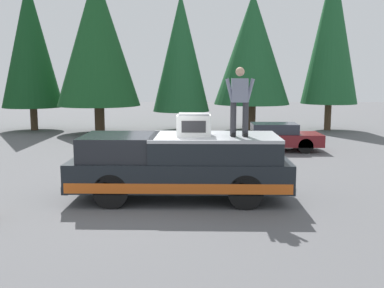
% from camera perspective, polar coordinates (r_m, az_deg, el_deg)
% --- Properties ---
extents(ground_plane, '(90.00, 90.00, 0.00)m').
position_cam_1_polar(ground_plane, '(11.53, -5.56, -7.20)').
color(ground_plane, '#565659').
extents(pickup_truck, '(2.01, 5.54, 1.65)m').
position_cam_1_polar(pickup_truck, '(11.52, -1.52, -2.71)').
color(pickup_truck, black).
rests_on(pickup_truck, ground).
extents(compressor_unit, '(0.65, 0.84, 0.56)m').
position_cam_1_polar(compressor_unit, '(11.25, 0.24, 2.45)').
color(compressor_unit, white).
rests_on(compressor_unit, pickup_truck).
extents(person_on_truck_bed, '(0.29, 0.72, 1.69)m').
position_cam_1_polar(person_on_truck_bed, '(11.17, 6.03, 5.58)').
color(person_on_truck_bed, '#333338').
rests_on(person_on_truck_bed, pickup_truck).
extents(parked_car_maroon, '(1.64, 4.10, 1.16)m').
position_cam_1_polar(parked_car_maroon, '(19.41, 10.07, 0.88)').
color(parked_car_maroon, maroon).
rests_on(parked_car_maroon, ground).
extents(conifer_far_left, '(3.21, 3.21, 9.68)m').
position_cam_1_polar(conifer_far_left, '(27.69, 17.18, 13.30)').
color(conifer_far_left, '#4C3826').
rests_on(conifer_far_left, ground).
extents(conifer_left, '(4.37, 4.37, 7.92)m').
position_cam_1_polar(conifer_left, '(26.78, 7.63, 11.84)').
color(conifer_left, '#4C3826').
rests_on(conifer_left, ground).
extents(conifer_center_left, '(3.28, 3.28, 7.85)m').
position_cam_1_polar(conifer_center_left, '(26.46, -1.40, 11.45)').
color(conifer_center_left, '#4C3826').
rests_on(conifer_center_left, ground).
extents(conifer_center_right, '(4.54, 4.54, 8.78)m').
position_cam_1_polar(conifer_center_right, '(25.65, -11.87, 12.86)').
color(conifer_center_right, '#4C3826').
rests_on(conifer_center_right, ground).
extents(conifer_right, '(3.44, 3.44, 8.62)m').
position_cam_1_polar(conifer_right, '(28.01, -19.74, 11.83)').
color(conifer_right, '#4C3826').
rests_on(conifer_right, ground).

